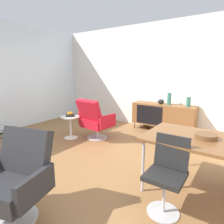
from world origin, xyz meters
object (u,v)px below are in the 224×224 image
at_px(wooden_bowl_on_table, 206,136).
at_px(armchair_black_shell, 15,177).
at_px(dining_table, 212,144).
at_px(dining_chair_front_left, 167,172).
at_px(sideboard, 163,115).
at_px(side_table_round, 71,125).
at_px(vase_sculptural_dark, 169,99).
at_px(vase_cobalt, 161,102).
at_px(vase_ceramic_small, 188,102).
at_px(fruit_bowl, 70,115).
at_px(lounge_chair_red, 95,119).

bearing_deg(wooden_bowl_on_table, armchair_black_shell, -134.51).
relative_size(dining_table, dining_chair_front_left, 1.87).
relative_size(sideboard, side_table_round, 3.08).
relative_size(vase_sculptural_dark, dining_table, 0.19).
height_order(vase_cobalt, dining_table, vase_cobalt).
relative_size(vase_ceramic_small, dining_table, 0.15).
relative_size(vase_ceramic_small, dining_chair_front_left, 0.27).
relative_size(dining_table, fruit_bowl, 8.00).
xyz_separation_m(vase_ceramic_small, wooden_bowl_on_table, (0.75, -2.24, -0.07)).
bearing_deg(vase_sculptural_dark, fruit_bowl, -135.23).
bearing_deg(lounge_chair_red, sideboard, 53.07).
bearing_deg(side_table_round, vase_sculptural_dark, 44.78).
bearing_deg(dining_chair_front_left, side_table_round, 157.86).
height_order(dining_chair_front_left, fruit_bowl, dining_chair_front_left).
height_order(vase_cobalt, wooden_bowl_on_table, vase_cobalt).
relative_size(vase_ceramic_small, side_table_round, 0.45).
height_order(vase_sculptural_dark, side_table_round, vase_sculptural_dark).
height_order(vase_cobalt, armchair_black_shell, armchair_black_shell).
bearing_deg(side_table_round, armchair_black_shell, -56.27).
distance_m(dining_table, lounge_chair_red, 2.65).
height_order(dining_table, wooden_bowl_on_table, wooden_bowl_on_table).
xyz_separation_m(sideboard, vase_sculptural_dark, (0.13, 0.00, 0.43)).
bearing_deg(sideboard, lounge_chair_red, -126.93).
distance_m(vase_ceramic_small, dining_table, 2.41).
relative_size(sideboard, wooden_bowl_on_table, 6.15).
bearing_deg(side_table_round, wooden_bowl_on_table, -9.83).
relative_size(lounge_chair_red, side_table_round, 1.82).
height_order(sideboard, fruit_bowl, sideboard).
height_order(sideboard, dining_table, dining_table).
bearing_deg(vase_sculptural_dark, dining_table, -60.13).
bearing_deg(wooden_bowl_on_table, vase_sculptural_dark, 118.52).
bearing_deg(armchair_black_shell, lounge_chair_red, 110.41).
xyz_separation_m(dining_chair_front_left, fruit_bowl, (-2.68, 1.09, 0.09)).
relative_size(dining_chair_front_left, armchair_black_shell, 0.90).
bearing_deg(lounge_chair_red, dining_chair_front_left, -32.21).
bearing_deg(side_table_round, vase_ceramic_small, 38.06).
relative_size(wooden_bowl_on_table, dining_chair_front_left, 0.30).
xyz_separation_m(vase_sculptural_dark, fruit_bowl, (-1.74, -1.72, -0.31)).
relative_size(vase_ceramic_small, armchair_black_shell, 0.25).
bearing_deg(armchair_black_shell, sideboard, 86.87).
xyz_separation_m(vase_ceramic_small, side_table_round, (-2.20, -1.72, -0.51)).
xyz_separation_m(sideboard, side_table_round, (-1.61, -1.72, -0.12)).
height_order(vase_cobalt, dining_chair_front_left, dining_chair_front_left).
distance_m(dining_table, armchair_black_shell, 2.27).
xyz_separation_m(vase_ceramic_small, dining_chair_front_left, (0.48, -2.82, -0.37)).
relative_size(dining_table, side_table_round, 3.08).
bearing_deg(armchair_black_shell, dining_chair_front_left, 37.93).
bearing_deg(sideboard, vase_cobalt, 178.64).
distance_m(vase_ceramic_small, armchair_black_shell, 3.92).
height_order(dining_chair_front_left, lounge_chair_red, lounge_chair_red).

